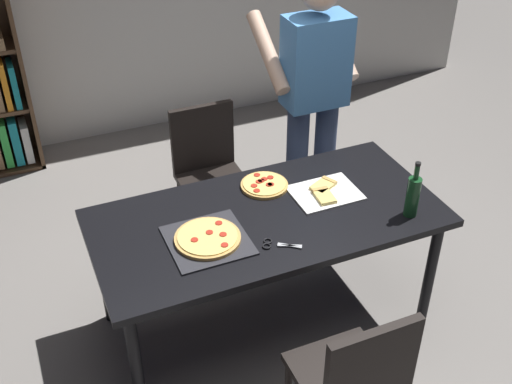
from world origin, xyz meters
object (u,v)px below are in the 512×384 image
at_px(second_pizza_plain, 264,185).
at_px(pepperoni_pizza_on_tray, 208,239).
at_px(chair_far_side, 209,166).
at_px(person_serving_pizza, 313,95).
at_px(chair_near_camera, 355,378).
at_px(kitchen_scissors, 275,244).
at_px(wine_bottle, 413,195).
at_px(dining_table, 267,226).

bearing_deg(second_pizza_plain, pepperoni_pizza_on_tray, -143.78).
distance_m(chair_far_side, pepperoni_pizza_on_tray, 1.10).
bearing_deg(second_pizza_plain, chair_far_side, 97.62).
relative_size(chair_far_side, second_pizza_plain, 3.43).
bearing_deg(pepperoni_pizza_on_tray, person_serving_pizza, 38.92).
bearing_deg(chair_near_camera, kitchen_scissors, 95.47).
bearing_deg(person_serving_pizza, chair_far_side, 160.36).
distance_m(chair_near_camera, wine_bottle, 1.00).
bearing_deg(wine_bottle, kitchen_scissors, 176.51).
bearing_deg(second_pizza_plain, person_serving_pizza, 41.06).
bearing_deg(pepperoni_pizza_on_tray, dining_table, 12.89).
distance_m(dining_table, wine_bottle, 0.76).
height_order(pepperoni_pizza_on_tray, kitchen_scissors, pepperoni_pizza_on_tray).
relative_size(dining_table, chair_near_camera, 2.02).
xyz_separation_m(person_serving_pizza, wine_bottle, (0.06, -0.99, -0.13)).
bearing_deg(wine_bottle, chair_near_camera, -136.80).
xyz_separation_m(kitchen_scissors, second_pizza_plain, (0.16, 0.49, 0.01)).
distance_m(chair_far_side, second_pizza_plain, 0.73).
bearing_deg(second_pizza_plain, chair_near_camera, -94.43).
xyz_separation_m(dining_table, pepperoni_pizza_on_tray, (-0.36, -0.08, 0.09)).
xyz_separation_m(person_serving_pizza, kitchen_scissors, (-0.68, -0.94, -0.24)).
distance_m(chair_near_camera, person_serving_pizza, 1.81).
distance_m(chair_far_side, kitchen_scissors, 1.19).
xyz_separation_m(chair_near_camera, kitchen_scissors, (-0.07, 0.68, 0.24)).
height_order(chair_near_camera, kitchen_scissors, chair_near_camera).
height_order(dining_table, chair_far_side, chair_far_side).
bearing_deg(person_serving_pizza, chair_near_camera, -110.74).
bearing_deg(dining_table, second_pizza_plain, 69.75).
distance_m(dining_table, pepperoni_pizza_on_tray, 0.38).
bearing_deg(chair_far_side, dining_table, -90.00).
bearing_deg(person_serving_pizza, pepperoni_pizza_on_tray, -141.08).
bearing_deg(kitchen_scissors, chair_near_camera, -84.53).
relative_size(pepperoni_pizza_on_tray, second_pizza_plain, 1.48).
height_order(person_serving_pizza, pepperoni_pizza_on_tray, person_serving_pizza).
xyz_separation_m(person_serving_pizza, second_pizza_plain, (-0.53, -0.46, -0.24)).
bearing_deg(chair_far_side, chair_near_camera, -90.00).
bearing_deg(wine_bottle, dining_table, 157.23).
distance_m(chair_near_camera, kitchen_scissors, 0.73).
bearing_deg(kitchen_scissors, wine_bottle, -3.49).
height_order(chair_far_side, second_pizza_plain, chair_far_side).
bearing_deg(pepperoni_pizza_on_tray, chair_near_camera, -67.07).
xyz_separation_m(chair_far_side, wine_bottle, (0.68, -1.21, 0.36)).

